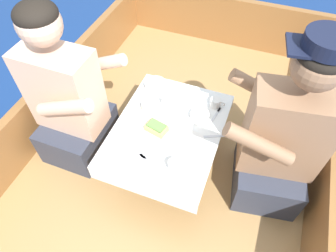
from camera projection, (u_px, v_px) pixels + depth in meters
ground_plane at (166, 188)px, 2.18m from camera, size 60.00×60.00×0.00m
boat_deck at (166, 178)px, 2.07m from camera, size 1.86×3.06×0.28m
gunwale_port at (41, 112)px, 2.02m from camera, size 0.06×3.06×0.38m
gunwale_starboard at (322, 199)px, 1.61m from camera, size 0.06×3.06×0.38m
bow_coaming at (225, 21)px, 2.69m from camera, size 1.74×0.06×0.43m
cockpit_table at (168, 133)px, 1.73m from camera, size 0.59×0.78×0.37m
person_port at (68, 102)px, 1.75m from camera, size 0.52×0.44×1.04m
person_starboard at (280, 141)px, 1.55m from camera, size 0.57×0.51×1.07m
plate_sandwich at (157, 131)px, 1.68m from camera, size 0.18×0.18×0.01m
plate_bread at (191, 143)px, 1.63m from camera, size 0.16×0.16×0.01m
sandwich at (157, 128)px, 1.66m from camera, size 0.13×0.10×0.05m
bowl_port_near at (200, 116)px, 1.73m from camera, size 0.11×0.11×0.04m
bowl_starboard_near at (156, 85)px, 1.90m from camera, size 0.14×0.14×0.04m
bowl_center_far at (119, 159)px, 1.54m from camera, size 0.12×0.12×0.04m
coffee_cup_port at (168, 101)px, 1.79m from camera, size 0.10×0.07×0.07m
coffee_cup_starboard at (175, 166)px, 1.50m from camera, size 0.09×0.06×0.06m
coffee_cup_center at (216, 103)px, 1.79m from camera, size 0.09×0.06×0.05m
tin_can at (147, 106)px, 1.77m from camera, size 0.07×0.07×0.05m
utensil_knife_port at (137, 154)px, 1.58m from camera, size 0.17×0.03×0.00m
utensil_fork_starboard at (149, 162)px, 1.55m from camera, size 0.16×0.10×0.00m
utensil_fork_port at (216, 115)px, 1.76m from camera, size 0.05×0.17×0.00m
utensil_knife_starboard at (211, 136)px, 1.66m from camera, size 0.16×0.08×0.00m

